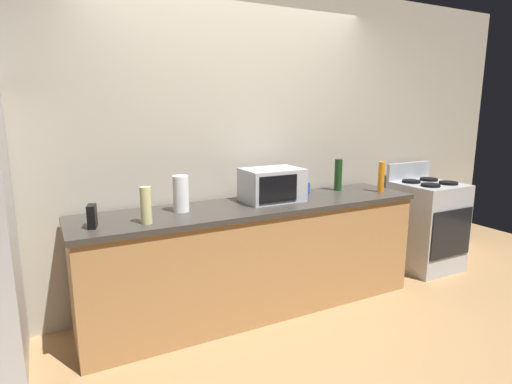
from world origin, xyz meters
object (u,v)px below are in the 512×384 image
at_px(stove_range, 426,225).
at_px(cordless_phone, 92,216).
at_px(bottle_wine, 338,175).
at_px(bottle_dish_soap, 381,177).
at_px(mug_blue, 305,188).
at_px(bottle_vinegar, 146,205).
at_px(paper_towel_roll, 181,194).
at_px(microwave, 272,185).

height_order(stove_range, cordless_phone, stove_range).
relative_size(bottle_wine, bottle_dish_soap, 1.06).
height_order(bottle_wine, mug_blue, bottle_wine).
bearing_deg(bottle_vinegar, cordless_phone, 168.80).
height_order(bottle_dish_soap, bottle_vinegar, bottle_dish_soap).
height_order(cordless_phone, bottle_wine, bottle_wine).
relative_size(paper_towel_roll, bottle_wine, 0.92).
height_order(paper_towel_roll, mug_blue, paper_towel_roll).
distance_m(microwave, paper_towel_roll, 0.78).
distance_m(bottle_wine, bottle_vinegar, 1.87).
bearing_deg(stove_range, bottle_dish_soap, -172.94).
distance_m(bottle_dish_soap, bottle_vinegar, 2.15).
distance_m(bottle_wine, mug_blue, 0.36).
height_order(bottle_vinegar, mug_blue, bottle_vinegar).
xyz_separation_m(stove_range, bottle_dish_soap, (-0.76, -0.09, 0.58)).
distance_m(microwave, mug_blue, 0.45).
height_order(stove_range, bottle_vinegar, bottle_vinegar).
height_order(microwave, paper_towel_roll, same).
xyz_separation_m(bottle_wine, bottle_dish_soap, (0.30, -0.24, -0.01)).
relative_size(stove_range, bottle_wine, 3.67).
relative_size(microwave, bottle_wine, 1.63).
bearing_deg(paper_towel_roll, stove_range, -1.11).
bearing_deg(paper_towel_roll, mug_blue, 5.93).
relative_size(microwave, paper_towel_roll, 1.78).
bearing_deg(mug_blue, microwave, -163.24).
bearing_deg(stove_range, microwave, 178.49).
xyz_separation_m(bottle_dish_soap, bottle_vinegar, (-2.15, -0.06, -0.01)).
xyz_separation_m(paper_towel_roll, bottle_vinegar, (-0.31, -0.21, -0.01)).
bearing_deg(bottle_dish_soap, stove_range, 7.06).
distance_m(stove_range, mug_blue, 1.50).
bearing_deg(cordless_phone, stove_range, 15.93).
bearing_deg(cordless_phone, bottle_vinegar, 3.12).
bearing_deg(mug_blue, bottle_dish_soap, -22.60).
bearing_deg(bottle_vinegar, bottle_dish_soap, 1.66).
xyz_separation_m(stove_range, bottle_vinegar, (-2.91, -0.16, 0.56)).
bearing_deg(microwave, stove_range, -1.51).
bearing_deg(cordless_phone, bottle_wine, 20.56).
relative_size(microwave, bottle_vinegar, 1.92).
bearing_deg(stove_range, bottle_wine, 172.12).
relative_size(cordless_phone, bottle_wine, 0.51).
bearing_deg(paper_towel_roll, bottle_dish_soap, -4.49).
bearing_deg(stove_range, bottle_vinegar, -176.92).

